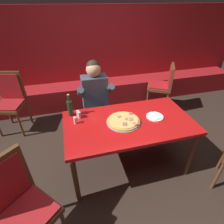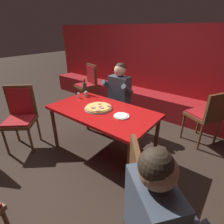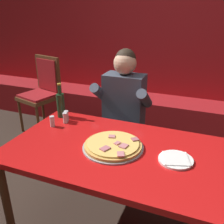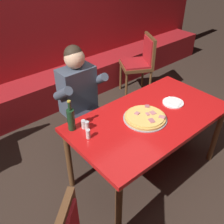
{
  "view_description": "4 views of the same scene",
  "coord_description": "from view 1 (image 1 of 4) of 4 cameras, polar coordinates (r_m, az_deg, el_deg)",
  "views": [
    {
      "loc": [
        -0.63,
        -1.58,
        2.0
      ],
      "look_at": [
        -0.19,
        0.08,
        0.87
      ],
      "focal_mm": 28.0,
      "sensor_mm": 36.0,
      "label": 1
    },
    {
      "loc": [
        1.5,
        -1.7,
        1.81
      ],
      "look_at": [
        0.11,
        0.09,
        0.72
      ],
      "focal_mm": 28.0,
      "sensor_mm": 36.0,
      "label": 2
    },
    {
      "loc": [
        0.45,
        -1.33,
        1.62
      ],
      "look_at": [
        -0.19,
        0.28,
        0.88
      ],
      "focal_mm": 40.0,
      "sensor_mm": 36.0,
      "label": 3
    },
    {
      "loc": [
        -1.5,
        -1.2,
        2.13
      ],
      "look_at": [
        -0.23,
        0.29,
        0.75
      ],
      "focal_mm": 40.0,
      "sensor_mm": 36.0,
      "label": 4
    }
  ],
  "objects": [
    {
      "name": "ground_plane",
      "position": [
        2.63,
        4.68,
        -16.41
      ],
      "size": [
        24.0,
        24.0,
        0.0
      ],
      "primitive_type": "plane",
      "color": "#33261E"
    },
    {
      "name": "booth_wall_panel",
      "position": [
        3.95,
        -5.39,
        17.84
      ],
      "size": [
        6.8,
        0.16,
        1.9
      ],
      "primitive_type": "cube",
      "color": "#A3191E",
      "rests_on": "ground_plane"
    },
    {
      "name": "booth_bench",
      "position": [
        3.92,
        -4.0,
        6.44
      ],
      "size": [
        6.46,
        0.48,
        0.46
      ],
      "primitive_type": "cube",
      "color": "#A3191E",
      "rests_on": "ground_plane"
    },
    {
      "name": "main_dining_table",
      "position": [
        2.15,
        5.5,
        -4.64
      ],
      "size": [
        1.54,
        0.84,
        0.76
      ],
      "color": "brown",
      "rests_on": "ground_plane"
    },
    {
      "name": "pizza",
      "position": [
        2.07,
        3.86,
        -2.98
      ],
      "size": [
        0.4,
        0.4,
        0.05
      ],
      "color": "#9E9EA3",
      "rests_on": "main_dining_table"
    },
    {
      "name": "plate_white_paper",
      "position": [
        2.23,
        13.82,
        -1.43
      ],
      "size": [
        0.21,
        0.21,
        0.02
      ],
      "color": "white",
      "rests_on": "main_dining_table"
    },
    {
      "name": "beer_bottle",
      "position": [
        2.21,
        -13.52,
        1.39
      ],
      "size": [
        0.07,
        0.07,
        0.29
      ],
      "color": "#19381E",
      "rests_on": "main_dining_table"
    },
    {
      "name": "shaker_oregano",
      "position": [
        2.19,
        -11.02,
        -0.65
      ],
      "size": [
        0.04,
        0.04,
        0.09
      ],
      "color": "silver",
      "rests_on": "main_dining_table"
    },
    {
      "name": "shaker_black_pepper",
      "position": [
        2.17,
        -10.62,
        -1.12
      ],
      "size": [
        0.04,
        0.04,
        0.09
      ],
      "color": "silver",
      "rests_on": "main_dining_table"
    },
    {
      "name": "shaker_red_pepper_flakes",
      "position": [
        2.09,
        -11.91,
        -2.78
      ],
      "size": [
        0.04,
        0.04,
        0.09
      ],
      "color": "silver",
      "rests_on": "main_dining_table"
    },
    {
      "name": "diner_seated_blue_shirt",
      "position": [
        2.66,
        -5.26,
        4.16
      ],
      "size": [
        0.53,
        0.53,
        1.27
      ],
      "color": "black",
      "rests_on": "ground_plane"
    },
    {
      "name": "dining_chair_far_left",
      "position": [
        3.38,
        -30.32,
        3.87
      ],
      "size": [
        0.54,
        0.54,
        1.01
      ],
      "color": "brown",
      "rests_on": "ground_plane"
    },
    {
      "name": "dining_chair_side_aisle",
      "position": [
        3.63,
        16.38,
        8.86
      ],
      "size": [
        0.6,
        0.6,
        0.95
      ],
      "color": "brown",
      "rests_on": "ground_plane"
    },
    {
      "name": "dining_chair_near_right",
      "position": [
        1.8,
        -28.63,
        -24.88
      ],
      "size": [
        0.62,
        0.62,
        1.02
      ],
      "color": "brown",
      "rests_on": "ground_plane"
    }
  ]
}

